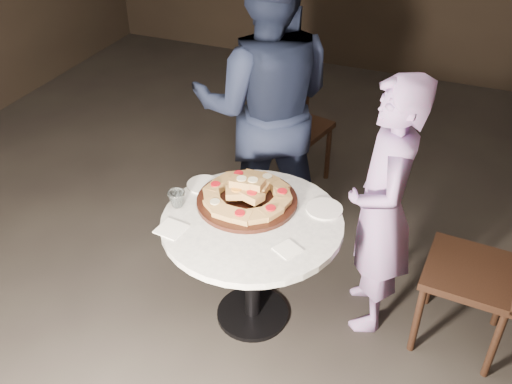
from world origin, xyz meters
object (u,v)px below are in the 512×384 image
serving_board (247,201)px  chair_right (496,267)px  diner_teal (382,210)px  table (252,239)px  water_glass (177,199)px  diner_navy (265,106)px  focaccia_pile (248,193)px  chair_far (288,124)px

serving_board → chair_right: chair_right is taller
diner_teal → table: bearing=-81.9°
table → water_glass: (-0.39, -0.04, 0.17)m
table → diner_teal: bearing=24.7°
diner_navy → serving_board: bearing=84.6°
diner_navy → diner_teal: 0.95m
table → focaccia_pile: focaccia_pile is taller
water_glass → chair_far: chair_far is taller
serving_board → chair_right: (1.21, 0.14, -0.15)m
focaccia_pile → chair_far: (-0.17, 1.13, -0.21)m
diner_navy → diner_teal: (0.80, -0.49, -0.18)m
serving_board → diner_navy: bearing=103.4°
focaccia_pile → water_glass: bearing=-153.3°
chair_right → diner_teal: size_ratio=0.65×
serving_board → water_glass: (-0.31, -0.16, 0.03)m
diner_navy → diner_teal: size_ratio=1.26×
water_glass → diner_teal: size_ratio=0.06×
focaccia_pile → water_glass: (-0.31, -0.16, -0.02)m
table → diner_teal: 0.65m
diner_teal → serving_board: bearing=-94.1°
focaccia_pile → diner_navy: 0.67m
focaccia_pile → serving_board: bearing=-119.4°
table → serving_board: (-0.08, 0.12, 0.14)m
water_glass → focaccia_pile: bearing=26.7°
chair_far → diner_navy: diner_navy is taller
water_glass → serving_board: bearing=26.4°
diner_navy → table: bearing=88.0°
diner_teal → chair_right: bearing=72.8°
table → chair_right: size_ratio=1.23×
table → serving_board: 0.20m
table → chair_far: 1.28m
chair_right → diner_navy: size_ratio=0.52×
focaccia_pile → water_glass: focaccia_pile is taller
table → chair_far: size_ratio=1.26×
serving_board → diner_navy: size_ratio=0.29×
serving_board → water_glass: size_ratio=5.73×
chair_far → serving_board: bearing=112.5°
focaccia_pile → chair_far: chair_far is taller
chair_far → diner_teal: size_ratio=0.63×
diner_navy → focaccia_pile: bearing=84.8°
focaccia_pile → chair_right: bearing=6.3°
chair_far → chair_right: (1.39, -0.99, 0.02)m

